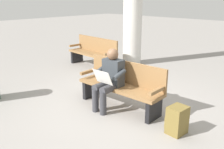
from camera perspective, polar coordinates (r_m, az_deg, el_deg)
ground_plane at (r=5.02m, az=1.67°, el=-7.41°), size 40.00×40.00×0.00m
bench_near at (r=4.89m, az=2.26°, el=-2.27°), size 1.82×0.55×0.90m
person_seated at (r=4.74m, az=-0.60°, el=-0.73°), size 0.58×0.58×1.18m
backpack at (r=4.16m, az=14.61°, el=-10.08°), size 0.31×0.32×0.46m
bench_far at (r=7.76m, az=-4.22°, el=5.13°), size 1.82×0.57×0.90m
support_pillar at (r=7.94m, az=4.83°, el=15.66°), size 0.58×0.58×3.73m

